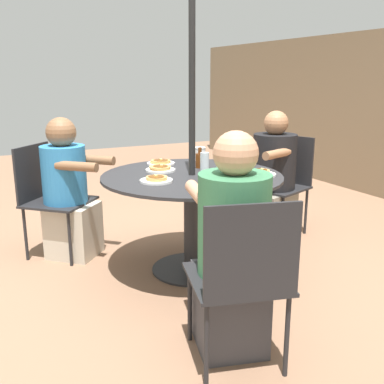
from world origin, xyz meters
name	(u,v)px	position (x,y,z in m)	size (l,w,h in m)	color
ground_plane	(192,269)	(0.00, 0.00, 0.00)	(12.00, 12.00, 0.00)	#8C664C
patio_table	(192,196)	(0.00, 0.00, 0.57)	(1.28, 1.28, 0.72)	#28282B
umbrella_pole	(192,101)	(0.00, 0.00, 1.24)	(0.05, 0.05, 2.48)	black
patio_chair_north	(49,193)	(-0.82, -0.86, 0.50)	(0.65, 0.65, 0.88)	#232326
diner_north	(68,194)	(-0.69, -0.73, 0.51)	(0.58, 0.58, 1.10)	beige
patio_chair_east	(242,274)	(1.15, -0.31, 0.50)	(0.56, 0.56, 0.88)	#232326
diner_east	(232,255)	(0.97, -0.27, 0.53)	(0.56, 0.46, 1.16)	#3D3D42
patio_chair_south	(283,179)	(-0.39, 1.12, 0.50)	(0.58, 0.58, 0.88)	#232326
diner_south	(272,182)	(-0.33, 0.95, 0.50)	(0.51, 0.59, 1.12)	gray
pancake_plate_a	(156,180)	(0.09, -0.31, 0.74)	(0.22, 0.22, 0.05)	white
pancake_plate_b	(260,173)	(0.24, 0.42, 0.74)	(0.22, 0.22, 0.05)	white
pancake_plate_c	(161,163)	(-0.45, -0.05, 0.74)	(0.22, 0.22, 0.05)	white
pancake_plate_d	(160,169)	(-0.22, -0.15, 0.74)	(0.22, 0.22, 0.05)	white
syrup_bottle	(200,160)	(-0.20, 0.17, 0.79)	(0.09, 0.07, 0.16)	#602D0F
coffee_cup	(200,154)	(-0.46, 0.31, 0.78)	(0.09, 0.09, 0.11)	white
drinking_glass_a	(205,161)	(-0.10, 0.16, 0.79)	(0.07, 0.07, 0.13)	silver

